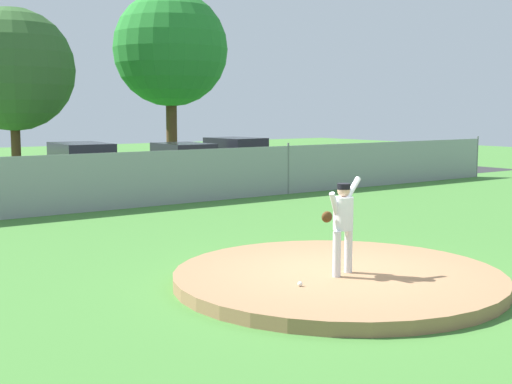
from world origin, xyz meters
The scene contains 11 objects.
ground_plane centered at (0.00, 6.00, 0.00)m, with size 80.00×80.00×0.00m, color #427A33.
asphalt_strip centered at (0.00, 14.50, 0.00)m, with size 44.00×7.00×0.01m, color #2B2B2D.
pitchers_mound centered at (0.00, 0.00, 0.10)m, with size 5.40×5.40×0.21m, color #99704C.
pitcher_youth centered at (-0.10, -0.19, 1.11)m, with size 0.81×0.32×1.56m.
baseball centered at (-1.11, -0.37, 0.24)m, with size 0.07×0.07×0.07m, color white.
chainlink_fence centered at (0.00, 10.00, 0.82)m, with size 34.57×0.07×1.74m.
parked_car_charcoal centered at (7.93, 14.72, 0.82)m, with size 2.07×4.27×1.74m.
parked_car_slate centered at (1.18, 14.10, 0.83)m, with size 2.05×4.86×1.74m.
parked_car_champagne centered at (5.21, 14.19, 0.77)m, with size 2.03×4.51×1.62m.
tree_bushy_near centered at (2.04, 24.43, 4.72)m, with size 5.70×5.70×7.58m.
tree_leaning_west centered at (10.00, 23.82, 6.01)m, with size 5.98×5.98×9.03m.
Camera 1 is at (-7.47, -8.06, 2.83)m, focal length 47.70 mm.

